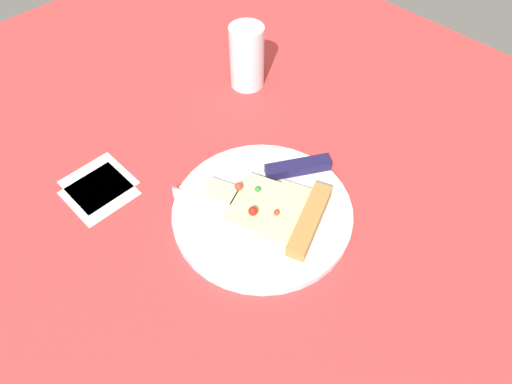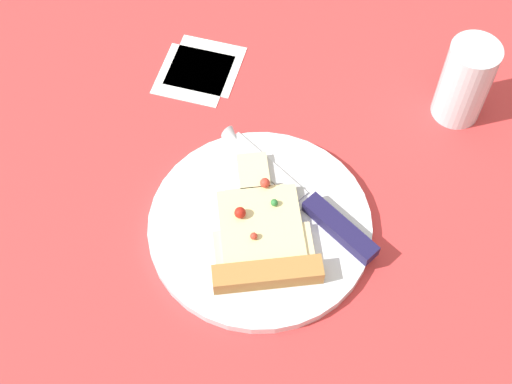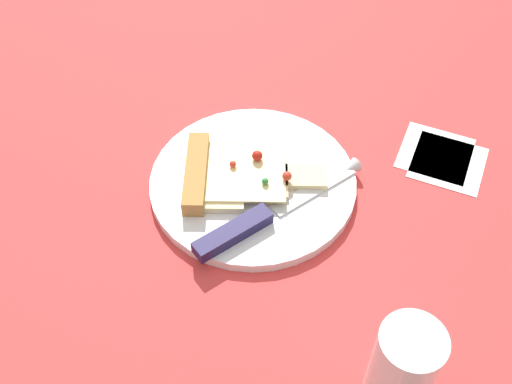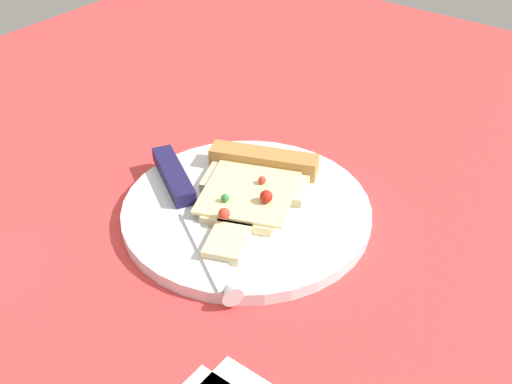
{
  "view_description": "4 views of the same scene",
  "coord_description": "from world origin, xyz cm",
  "px_view_note": "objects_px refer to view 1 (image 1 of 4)",
  "views": [
    {
      "loc": [
        19.1,
        31.33,
        53.29
      ],
      "look_at": [
        -10.03,
        1.88,
        2.15
      ],
      "focal_mm": 32.09,
      "sensor_mm": 36.0,
      "label": 1
    },
    {
      "loc": [
        -19.53,
        43.89,
        75.29
      ],
      "look_at": [
        -7.7,
        1.33,
        2.97
      ],
      "focal_mm": 51.94,
      "sensor_mm": 36.0,
      "label": 2
    },
    {
      "loc": [
        -56.79,
        -16.34,
        60.89
      ],
      "look_at": [
        -11.25,
        2.87,
        2.0
      ],
      "focal_mm": 44.67,
      "sensor_mm": 36.0,
      "label": 3
    },
    {
      "loc": [
        22.91,
        -35.98,
        40.46
      ],
      "look_at": [
        -7.76,
        4.26,
        3.58
      ],
      "focal_mm": 43.95,
      "sensor_mm": 36.0,
      "label": 4
    }
  ],
  "objects_px": {
    "knife": "(269,173)",
    "drinking_glass": "(247,57)",
    "pizza_slice": "(279,211)",
    "plate": "(262,212)"
  },
  "relations": [
    {
      "from": "knife",
      "to": "drinking_glass",
      "type": "xyz_separation_m",
      "value": [
        -0.14,
        -0.2,
        0.04
      ]
    },
    {
      "from": "pizza_slice",
      "to": "drinking_glass",
      "type": "height_order",
      "value": "drinking_glass"
    },
    {
      "from": "knife",
      "to": "plate",
      "type": "bearing_deg",
      "value": 157.25
    },
    {
      "from": "pizza_slice",
      "to": "knife",
      "type": "relative_size",
      "value": 0.88
    },
    {
      "from": "plate",
      "to": "knife",
      "type": "distance_m",
      "value": 0.06
    },
    {
      "from": "plate",
      "to": "pizza_slice",
      "type": "xyz_separation_m",
      "value": [
        -0.01,
        0.02,
        0.01
      ]
    },
    {
      "from": "knife",
      "to": "drinking_glass",
      "type": "bearing_deg",
      "value": -5.16
    },
    {
      "from": "plate",
      "to": "pizza_slice",
      "type": "distance_m",
      "value": 0.03
    },
    {
      "from": "plate",
      "to": "drinking_glass",
      "type": "xyz_separation_m",
      "value": [
        -0.19,
        -0.23,
        0.05
      ]
    },
    {
      "from": "plate",
      "to": "knife",
      "type": "xyz_separation_m",
      "value": [
        -0.05,
        -0.04,
        0.01
      ]
    }
  ]
}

